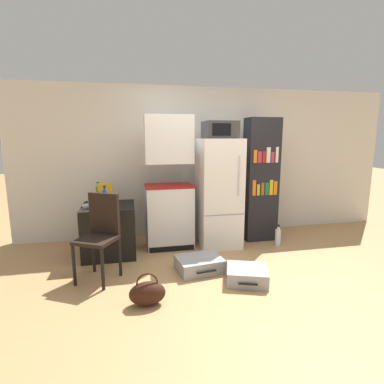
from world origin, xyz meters
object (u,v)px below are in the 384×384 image
kitchen_hutch (169,188)px  bottle_blue_soda (105,198)px  bottle_milk_white (91,202)px  suitcase_small_flat (247,275)px  bottle_olive_oil (99,194)px  side_table (109,230)px  chair (101,229)px  water_bottle_front (278,237)px  microwave (220,130)px  suitcase_large_flat (199,264)px  bookshelf (261,180)px  refrigerator (219,193)px  handbag (147,293)px  bowl (87,206)px  cereal_box (105,194)px  bottle_amber_beer (99,201)px

kitchen_hutch → bottle_blue_soda: (-0.90, -0.23, -0.07)m
bottle_milk_white → suitcase_small_flat: (1.78, -1.05, -0.72)m
bottle_olive_oil → side_table: bearing=-55.7°
bottle_blue_soda → chair: 0.66m
kitchen_hutch → water_bottle_front: kitchen_hutch is taller
microwave → suitcase_large_flat: size_ratio=0.77×
bottle_blue_soda → suitcase_small_flat: size_ratio=0.52×
bookshelf → microwave: bearing=-169.0°
chair → suitcase_small_flat: chair is taller
chair → bottle_milk_white: bearing=133.6°
refrigerator → bottle_olive_oil: 1.75m
suitcase_small_flat → handbag: size_ratio=1.57×
bookshelf → chair: bearing=-159.2°
chair → bottle_olive_oil: bearing=124.4°
suitcase_large_flat → handbag: (-0.68, -0.65, 0.04)m
bookshelf → bowl: bookshelf is taller
microwave → handbag: 2.49m
bottle_olive_oil → bottle_blue_soda: (0.11, -0.31, -0.00)m
refrigerator → chair: size_ratio=1.62×
handbag → cereal_box: bearing=107.1°
suitcase_large_flat → cereal_box: bearing=134.8°
bottle_olive_oil → refrigerator: bearing=-5.0°
refrigerator → suitcase_small_flat: bearing=-91.4°
side_table → handbag: (0.43, -1.44, -0.23)m
bottle_olive_oil → suitcase_large_flat: bearing=-38.5°
side_table → bookshelf: bearing=4.6°
bottle_olive_oil → water_bottle_front: 2.75m
suitcase_small_flat → chair: bearing=-176.9°
bottle_olive_oil → chair: size_ratio=0.30×
bowl → suitcase_small_flat: bearing=-31.8°
bottle_olive_oil → bottle_milk_white: bottle_olive_oil is taller
refrigerator → bowl: (-1.88, -0.09, -0.08)m
suitcase_small_flat → water_bottle_front: water_bottle_front is taller
kitchen_hutch → handbag: size_ratio=5.41×
bottle_milk_white → bowl: 0.14m
bottle_olive_oil → chair: 0.96m
chair → bottle_blue_soda: bearing=116.9°
microwave → bottle_amber_beer: 1.97m
bowl → cereal_box: bearing=27.3°
bottle_blue_soda → bottle_amber_beer: 0.09m
kitchen_hutch → microwave: 1.12m
suitcase_large_flat → bookshelf: bearing=30.7°
kitchen_hutch → bottle_blue_soda: 0.93m
suitcase_small_flat → water_bottle_front: 1.36m
bookshelf → side_table: bearing=-175.4°
kitchen_hutch → suitcase_large_flat: (0.24, -0.92, -0.82)m
refrigerator → suitcase_large_flat: refrigerator is taller
kitchen_hutch → water_bottle_front: bearing=-10.7°
bottle_blue_soda → bowl: size_ratio=2.45×
bottle_milk_white → bottle_amber_beer: (0.09, 0.01, -0.00)m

